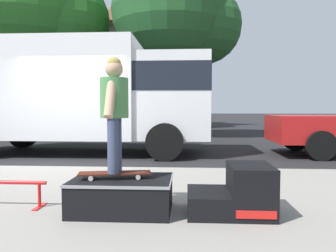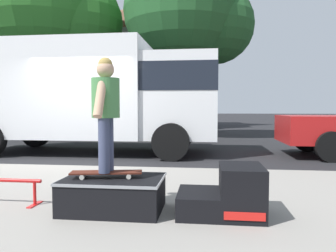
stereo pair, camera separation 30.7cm
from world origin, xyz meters
name	(u,v)px [view 1 (the left image)]	position (x,y,z in m)	size (l,w,h in m)	color
ground_plane	(56,168)	(0.00, 0.00, 0.00)	(140.00, 140.00, 0.00)	black
skate_box	(122,194)	(2.07, -3.19, 0.32)	(1.09, 0.73, 0.37)	black
kicker_ramp	(237,193)	(3.32, -3.19, 0.34)	(0.90, 0.66, 0.53)	black
skateboard	(115,173)	(2.00, -3.20, 0.54)	(0.80, 0.34, 0.07)	#4C1E14
skater_kid	(114,105)	(2.00, -3.20, 1.29)	(0.30, 0.64, 1.25)	#3F4766
box_truck	(84,92)	(-0.08, 2.20, 1.70)	(6.91, 2.63, 3.05)	white
street_tree_main	(39,9)	(-3.69, 7.45, 5.59)	(6.24, 5.68, 8.60)	brown
street_tree_neighbour	(177,15)	(2.34, 7.35, 5.19)	(5.48, 4.99, 7.84)	brown
house_behind	(118,65)	(-2.04, 15.90, 4.24)	(9.54, 8.23, 8.40)	silver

